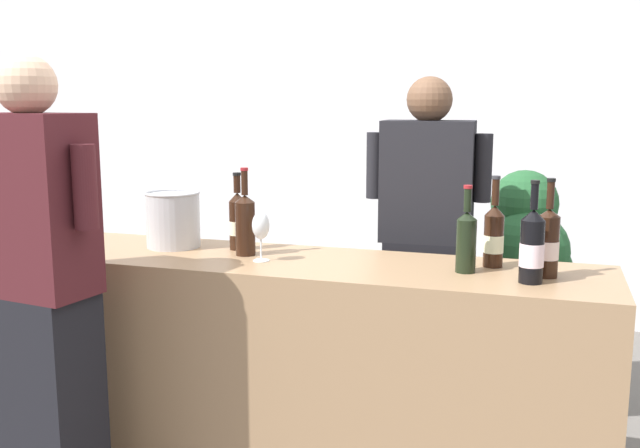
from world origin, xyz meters
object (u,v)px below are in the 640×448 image
(wine_bottle_1, at_px, (532,247))
(person_guest, at_px, (41,306))
(wine_glass, at_px, (261,227))
(person_server, at_px, (425,262))
(wine_bottle_0, at_px, (494,235))
(ice_bucket, at_px, (173,219))
(wine_bottle_2, at_px, (238,221))
(potted_shrub, at_px, (529,280))
(wine_bottle_3, at_px, (245,223))
(wine_bottle_5, at_px, (466,240))
(wine_bottle_4, at_px, (548,243))

(wine_bottle_1, height_order, person_guest, person_guest)
(wine_glass, bearing_deg, person_server, 53.53)
(wine_bottle_0, xyz_separation_m, wine_bottle_1, (0.14, -0.21, 0.01))
(ice_bucket, bearing_deg, wine_bottle_2, 7.00)
(ice_bucket, distance_m, potted_shrub, 1.79)
(wine_bottle_3, xyz_separation_m, person_server, (0.64, 0.63, -0.26))
(person_guest, bearing_deg, wine_glass, 38.87)
(wine_bottle_1, xyz_separation_m, person_server, (-0.49, 0.75, -0.25))
(wine_bottle_5, xyz_separation_m, ice_bucket, (-1.25, 0.09, -0.00))
(potted_shrub, bearing_deg, ice_bucket, -146.98)
(wine_bottle_3, xyz_separation_m, potted_shrub, (1.10, 1.01, -0.40))
(wine_bottle_0, relative_size, wine_bottle_5, 1.08)
(wine_bottle_0, bearing_deg, potted_shrub, 82.65)
(wine_bottle_1, bearing_deg, wine_bottle_2, 170.11)
(wine_bottle_3, height_order, person_guest, person_guest)
(wine_bottle_5, bearing_deg, person_guest, -158.18)
(wine_bottle_3, xyz_separation_m, wine_glass, (0.10, -0.09, 0.00))
(wine_bottle_1, height_order, person_server, person_server)
(wine_bottle_2, distance_m, ice_bucket, 0.29)
(wine_glass, bearing_deg, wine_bottle_2, 134.92)
(person_guest, height_order, potted_shrub, person_guest)
(wine_bottle_0, bearing_deg, wine_bottle_2, -179.91)
(wine_bottle_1, relative_size, wine_bottle_2, 1.09)
(wine_bottle_0, bearing_deg, wine_glass, -168.24)
(ice_bucket, bearing_deg, person_guest, -104.29)
(wine_bottle_2, distance_m, potted_shrub, 1.54)
(wine_bottle_3, bearing_deg, wine_bottle_0, 5.64)
(person_server, bearing_deg, ice_bucket, -150.12)
(wine_bottle_3, height_order, ice_bucket, wine_bottle_3)
(wine_bottle_1, bearing_deg, person_guest, -163.71)
(person_server, relative_size, potted_shrub, 1.37)
(wine_bottle_4, distance_m, wine_glass, 1.07)
(wine_glass, bearing_deg, wine_bottle_5, 4.16)
(wine_bottle_4, xyz_separation_m, potted_shrub, (-0.08, 1.02, -0.39))
(wine_bottle_5, relative_size, potted_shrub, 0.26)
(ice_bucket, distance_m, person_server, 1.18)
(wine_glass, bearing_deg, wine_bottle_1, -1.60)
(wine_glass, height_order, potted_shrub, potted_shrub)
(person_server, distance_m, person_guest, 1.70)
(wine_bottle_2, height_order, wine_bottle_5, wine_bottle_2)
(wine_bottle_1, height_order, potted_shrub, wine_bottle_1)
(wine_bottle_4, height_order, wine_glass, wine_bottle_4)
(wine_bottle_5, bearing_deg, wine_bottle_4, 3.55)
(wine_bottle_5, bearing_deg, wine_bottle_3, 178.18)
(ice_bucket, height_order, potted_shrub, potted_shrub)
(wine_bottle_1, relative_size, wine_bottle_5, 1.11)
(wine_bottle_0, xyz_separation_m, wine_bottle_3, (-0.98, -0.10, 0.01))
(wine_bottle_1, height_order, wine_bottle_4, wine_bottle_1)
(wine_bottle_5, xyz_separation_m, person_guest, (-1.42, -0.57, -0.22))
(wine_bottle_4, distance_m, person_guest, 1.82)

